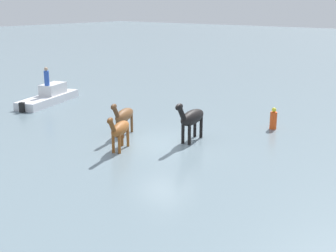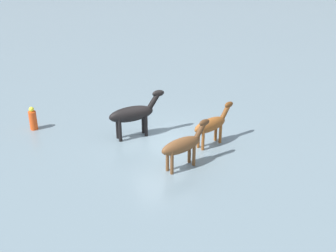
% 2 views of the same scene
% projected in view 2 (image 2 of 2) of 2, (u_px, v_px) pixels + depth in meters
% --- Properties ---
extents(ground_plane, '(198.38, 198.38, 0.00)m').
position_uv_depth(ground_plane, '(162.00, 141.00, 19.03)').
color(ground_plane, slate).
extents(horse_lead, '(0.91, 2.68, 2.07)m').
position_uv_depth(horse_lead, '(133.00, 114.00, 18.93)').
color(horse_lead, black).
rests_on(horse_lead, ground_plane).
extents(horse_gray_outer, '(1.12, 2.31, 1.81)m').
position_uv_depth(horse_gray_outer, '(183.00, 145.00, 16.56)').
color(horse_gray_outer, brown).
rests_on(horse_gray_outer, ground_plane).
extents(horse_pinto_flank, '(1.21, 2.21, 1.76)m').
position_uv_depth(horse_pinto_flank, '(211.00, 125.00, 18.32)').
color(horse_pinto_flank, brown).
rests_on(horse_pinto_flank, ground_plane).
extents(buoy_channel_marker, '(0.36, 0.36, 1.14)m').
position_uv_depth(buoy_channel_marker, '(33.00, 119.00, 19.91)').
color(buoy_channel_marker, '#E54C19').
rests_on(buoy_channel_marker, ground_plane).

